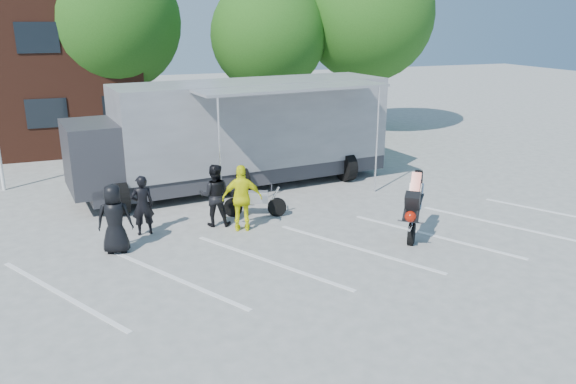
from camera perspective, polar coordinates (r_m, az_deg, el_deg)
ground at (r=13.00m, az=-1.27°, el=-8.90°), size 100.00×100.00×0.00m
parking_bay_lines at (r=13.86m, az=-2.67°, el=-7.17°), size 18.09×13.33×0.01m
tree_left at (r=27.08m, az=-17.52°, el=16.13°), size 6.12×6.12×8.64m
tree_mid at (r=27.50m, az=-2.02°, el=15.59°), size 5.44×5.44×7.68m
tree_right at (r=29.04m, az=8.13°, el=17.36°), size 6.46×6.46×9.12m
transporter_truck at (r=20.12m, az=-4.71°, el=0.63°), size 12.12×6.83×3.68m
parked_motorcycle at (r=17.02m, az=-3.35°, el=-2.47°), size 2.03×1.25×1.01m
stunt_bike_rider at (r=15.92m, az=12.66°, el=-4.30°), size 1.75×1.86×2.05m
spectator_leather_a at (r=14.79m, az=-17.21°, el=-2.62°), size 0.98×0.73×1.80m
spectator_leather_b at (r=15.84m, az=-14.57°, el=-1.31°), size 0.64×0.44×1.68m
spectator_leather_c at (r=16.12m, az=-7.45°, el=-0.32°), size 1.05×0.92×1.81m
spectator_hivis at (r=15.64m, az=-4.67°, el=-0.63°), size 1.20×0.77×1.89m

